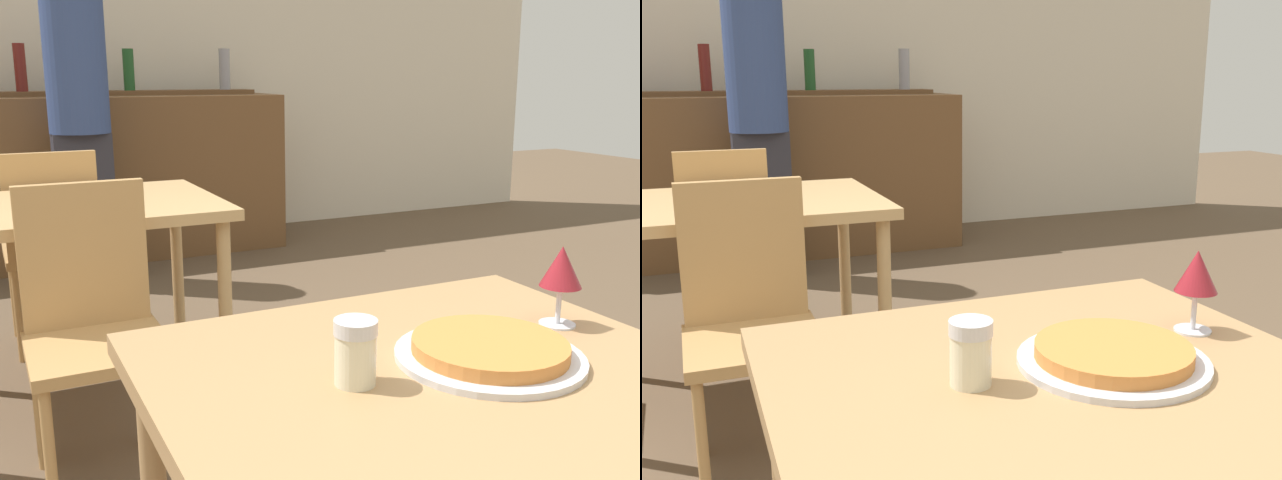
{
  "view_description": "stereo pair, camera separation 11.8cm",
  "coord_description": "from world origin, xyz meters",
  "views": [
    {
      "loc": [
        -0.65,
        -0.91,
        1.22
      ],
      "look_at": [
        0.05,
        0.55,
        0.84
      ],
      "focal_mm": 40.0,
      "sensor_mm": 36.0,
      "label": 1
    },
    {
      "loc": [
        -0.55,
        -0.96,
        1.22
      ],
      "look_at": [
        0.05,
        0.55,
        0.84
      ],
      "focal_mm": 40.0,
      "sensor_mm": 36.0,
      "label": 2
    }
  ],
  "objects": [
    {
      "name": "person_standing",
      "position": [
        -0.1,
        3.38,
        1.01
      ],
      "size": [
        0.34,
        0.34,
        1.85
      ],
      "color": "#2D2D38",
      "rests_on": "ground_plane"
    },
    {
      "name": "pizza_tray",
      "position": [
        0.11,
        -0.01,
        0.75
      ],
      "size": [
        0.32,
        0.32,
        0.04
      ],
      "color": "silver",
      "rests_on": "dining_table_near"
    },
    {
      "name": "wall_back",
      "position": [
        0.0,
        4.46,
        1.4
      ],
      "size": [
        8.0,
        0.05,
        2.8
      ],
      "color": "silver",
      "rests_on": "ground_plane"
    },
    {
      "name": "chair_far_side_front",
      "position": [
        -0.38,
        1.21,
        0.51
      ],
      "size": [
        0.4,
        0.4,
        0.9
      ],
      "color": "tan",
      "rests_on": "ground_plane"
    },
    {
      "name": "chair_far_side_back",
      "position": [
        -0.38,
        2.34,
        0.51
      ],
      "size": [
        0.4,
        0.4,
        0.9
      ],
      "rotation": [
        0.0,
        0.0,
        3.14
      ],
      "color": "tan",
      "rests_on": "ground_plane"
    },
    {
      "name": "dining_table_far",
      "position": [
        -0.38,
        1.77,
        0.67
      ],
      "size": [
        1.1,
        0.79,
        0.76
      ],
      "color": "tan",
      "rests_on": "ground_plane"
    },
    {
      "name": "bar_back_shelf",
      "position": [
        0.04,
        4.1,
        1.13
      ],
      "size": [
        2.39,
        0.24,
        0.33
      ],
      "color": "brown",
      "rests_on": "bar_counter"
    },
    {
      "name": "cheese_shaker",
      "position": [
        -0.15,
        0.01,
        0.79
      ],
      "size": [
        0.07,
        0.07,
        0.11
      ],
      "color": "beige",
      "rests_on": "dining_table_near"
    },
    {
      "name": "bar_counter",
      "position": [
        0.0,
        3.96,
        0.54
      ],
      "size": [
        2.6,
        0.56,
        1.07
      ],
      "color": "brown",
      "rests_on": "ground_plane"
    },
    {
      "name": "wine_glass",
      "position": [
        0.34,
        0.08,
        0.85
      ],
      "size": [
        0.08,
        0.08,
        0.16
      ],
      "color": "silver",
      "rests_on": "dining_table_near"
    },
    {
      "name": "dining_table_near",
      "position": [
        0.0,
        0.0,
        0.65
      ],
      "size": [
        0.93,
        0.82,
        0.74
      ],
      "color": "#A87F51",
      "rests_on": "ground_plane"
    }
  ]
}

